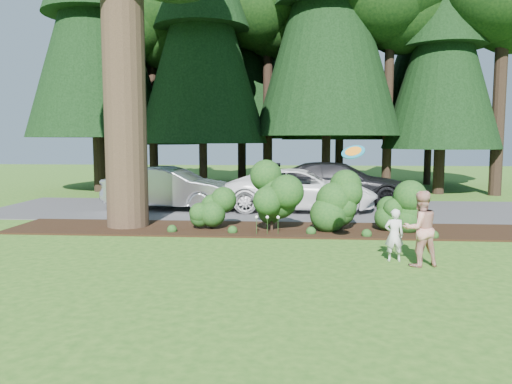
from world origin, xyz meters
TOP-DOWN VIEW (x-y plane):
  - ground at (0.00, 0.00)m, footprint 80.00×80.00m
  - mulch_bed at (0.00, 3.25)m, footprint 16.00×2.50m
  - driveway at (0.00, 7.50)m, footprint 22.00×6.00m
  - shrub_row at (0.77, 3.14)m, footprint 6.53×1.60m
  - lily_cluster at (-0.30, 2.40)m, footprint 0.69×0.09m
  - tree_wall at (0.25, 16.38)m, footprint 25.66×12.15m
  - car_silver_wagon at (-4.25, 7.16)m, footprint 5.04×2.23m
  - car_white_suv at (0.70, 7.28)m, footprint 5.65×2.74m
  - car_dark_suv at (2.27, 9.38)m, footprint 6.00×2.82m
  - child at (2.63, -0.28)m, footprint 0.44×0.30m
  - adult at (3.09, -0.67)m, footprint 0.92×0.80m
  - frisbee at (1.71, -0.30)m, footprint 0.56×0.46m

SIDE VIEW (x-z plane):
  - ground at x=0.00m, z-range 0.00..0.00m
  - driveway at x=0.00m, z-range 0.00..0.03m
  - mulch_bed at x=0.00m, z-range 0.00..0.05m
  - lily_cluster at x=-0.30m, z-range 0.21..0.78m
  - child at x=2.63m, z-range 0.00..1.16m
  - adult at x=3.09m, z-range 0.00..1.61m
  - car_white_suv at x=0.70m, z-range 0.03..1.58m
  - shrub_row at x=0.77m, z-range 0.00..1.61m
  - car_silver_wagon at x=-4.25m, z-range 0.03..1.64m
  - car_dark_suv at x=2.27m, z-range 0.03..1.72m
  - frisbee at x=1.71m, z-range 2.21..2.60m
  - tree_wall at x=0.25m, z-range 0.96..18.05m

